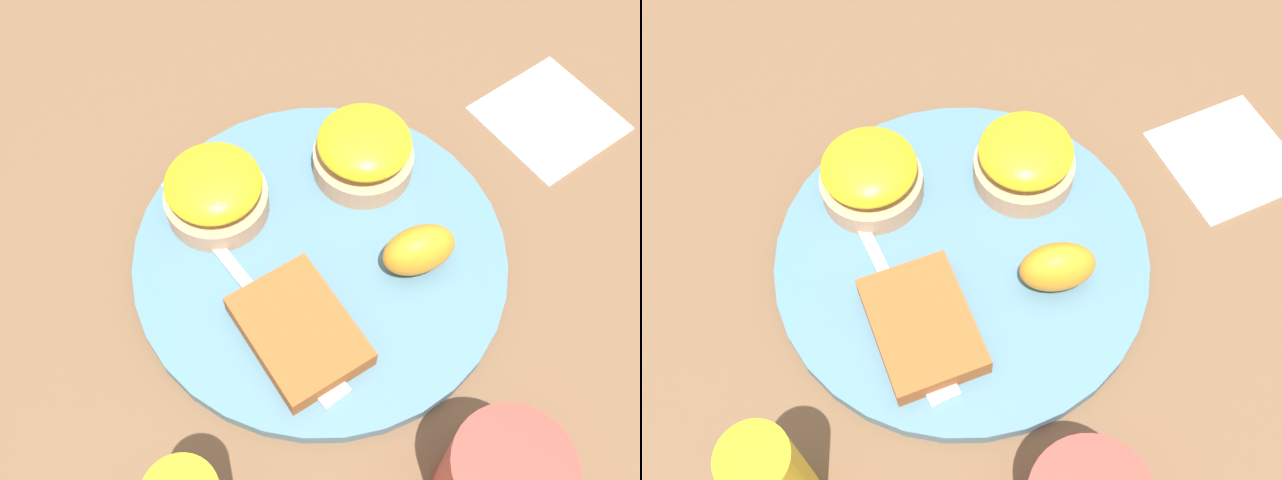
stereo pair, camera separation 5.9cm
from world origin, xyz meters
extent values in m
plane|color=brown|center=(0.00, 0.00, 0.00)|extent=(1.10, 1.10, 0.00)
cylinder|color=slate|center=(0.00, 0.00, 0.01)|extent=(0.31, 0.31, 0.01)
cylinder|color=tan|center=(-0.07, 0.06, 0.02)|extent=(0.09, 0.09, 0.02)
ellipsoid|color=yellow|center=(-0.07, 0.06, 0.05)|extent=(0.08, 0.08, 0.03)
cylinder|color=tan|center=(-0.07, -0.07, 0.02)|extent=(0.09, 0.09, 0.02)
ellipsoid|color=yellow|center=(-0.07, -0.07, 0.05)|extent=(0.08, 0.08, 0.03)
cube|color=#9D5224|center=(0.07, -0.04, 0.02)|extent=(0.12, 0.10, 0.02)
ellipsoid|color=orange|center=(0.03, 0.07, 0.04)|extent=(0.04, 0.06, 0.04)
cube|color=silver|center=(-0.04, -0.08, 0.02)|extent=(0.12, 0.05, 0.00)
cube|color=silver|center=(0.10, -0.03, 0.02)|extent=(0.05, 0.04, 0.00)
cube|color=white|center=(-0.08, 0.25, 0.00)|extent=(0.14, 0.14, 0.00)
camera|label=1|loc=(0.28, -0.09, 0.55)|focal=42.00mm
camera|label=2|loc=(0.30, -0.03, 0.55)|focal=42.00mm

